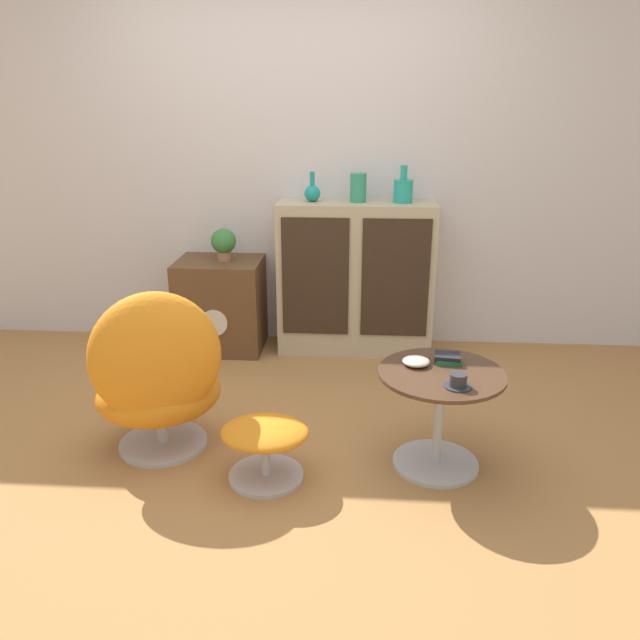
# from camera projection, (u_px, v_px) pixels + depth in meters

# --- Properties ---
(ground_plane) EXTENTS (12.00, 12.00, 0.00)m
(ground_plane) POSITION_uv_depth(u_px,v_px,m) (271.00, 450.00, 3.17)
(ground_plane) COLOR #A87542
(wall_back) EXTENTS (6.40, 0.06, 2.60)m
(wall_back) POSITION_uv_depth(u_px,v_px,m) (300.00, 158.00, 4.25)
(wall_back) COLOR silver
(wall_back) RESTS_ON ground_plane
(sideboard) EXTENTS (1.05, 0.38, 1.04)m
(sideboard) POSITION_uv_depth(u_px,v_px,m) (355.00, 278.00, 4.28)
(sideboard) COLOR tan
(sideboard) RESTS_ON ground_plane
(tv_console) EXTENTS (0.58, 0.47, 0.64)m
(tv_console) POSITION_uv_depth(u_px,v_px,m) (221.00, 305.00, 4.37)
(tv_console) COLOR brown
(tv_console) RESTS_ON ground_plane
(egg_chair) EXTENTS (0.78, 0.75, 0.87)m
(egg_chair) POSITION_uv_depth(u_px,v_px,m) (157.00, 377.00, 3.03)
(egg_chair) COLOR #B7B7BC
(egg_chair) RESTS_ON ground_plane
(ottoman) EXTENTS (0.41, 0.35, 0.29)m
(ottoman) POSITION_uv_depth(u_px,v_px,m) (265.00, 440.00, 2.88)
(ottoman) COLOR #B7B7BC
(ottoman) RESTS_ON ground_plane
(coffee_table) EXTENTS (0.59, 0.59, 0.50)m
(coffee_table) POSITION_uv_depth(u_px,v_px,m) (439.00, 407.00, 2.94)
(coffee_table) COLOR #B7B7BC
(coffee_table) RESTS_ON ground_plane
(vase_leftmost) EXTENTS (0.11, 0.11, 0.19)m
(vase_leftmost) POSITION_uv_depth(u_px,v_px,m) (312.00, 192.00, 4.11)
(vase_leftmost) COLOR teal
(vase_leftmost) RESTS_ON sideboard
(vase_inner_left) EXTENTS (0.11, 0.11, 0.19)m
(vase_inner_left) POSITION_uv_depth(u_px,v_px,m) (358.00, 188.00, 4.08)
(vase_inner_left) COLOR #2D8E6B
(vase_inner_left) RESTS_ON sideboard
(vase_inner_right) EXTENTS (0.13, 0.13, 0.24)m
(vase_inner_right) POSITION_uv_depth(u_px,v_px,m) (403.00, 190.00, 4.06)
(vase_inner_right) COLOR teal
(vase_inner_right) RESTS_ON sideboard
(potted_plant) EXTENTS (0.17, 0.17, 0.22)m
(potted_plant) POSITION_uv_depth(u_px,v_px,m) (224.00, 243.00, 4.22)
(potted_plant) COLOR #996B4C
(potted_plant) RESTS_ON tv_console
(teacup) EXTENTS (0.12, 0.12, 0.06)m
(teacup) POSITION_uv_depth(u_px,v_px,m) (458.00, 382.00, 2.72)
(teacup) COLOR #2D2D33
(teacup) RESTS_ON coffee_table
(book_stack) EXTENTS (0.13, 0.11, 0.04)m
(book_stack) POSITION_uv_depth(u_px,v_px,m) (448.00, 358.00, 2.98)
(book_stack) COLOR #237038
(book_stack) RESTS_ON coffee_table
(bowl) EXTENTS (0.13, 0.13, 0.04)m
(bowl) POSITION_uv_depth(u_px,v_px,m) (416.00, 362.00, 2.95)
(bowl) COLOR beige
(bowl) RESTS_ON coffee_table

